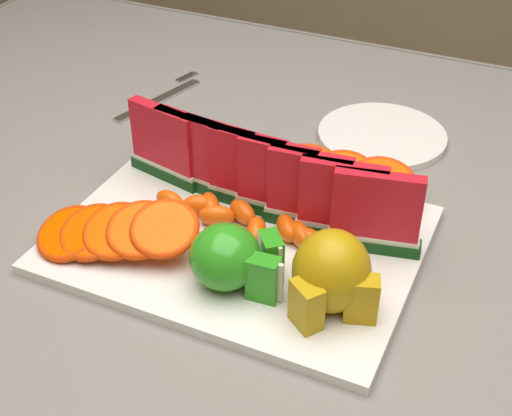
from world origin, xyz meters
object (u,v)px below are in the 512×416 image
(pear_cluster, at_px, (332,275))
(side_plate, at_px, (382,136))
(fork, at_px, (162,98))
(apple_cluster, at_px, (232,258))
(platter, at_px, (239,239))

(pear_cluster, height_order, side_plate, pear_cluster)
(pear_cluster, xyz_separation_m, fork, (-0.39, 0.33, -0.05))
(apple_cluster, distance_m, fork, 0.45)
(fork, bearing_deg, side_plate, 4.39)
(apple_cluster, distance_m, side_plate, 0.38)
(platter, height_order, side_plate, platter)
(apple_cluster, bearing_deg, fork, 130.29)
(platter, xyz_separation_m, apple_cluster, (0.03, -0.07, 0.04))
(apple_cluster, bearing_deg, pear_cluster, 7.01)
(platter, height_order, pear_cluster, pear_cluster)
(apple_cluster, relative_size, fork, 0.59)
(pear_cluster, distance_m, fork, 0.52)
(platter, bearing_deg, pear_cluster, -25.41)
(pear_cluster, relative_size, side_plate, 0.45)
(apple_cluster, height_order, fork, apple_cluster)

